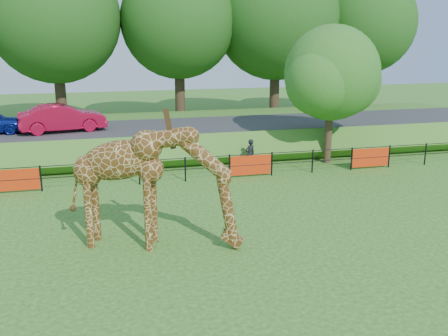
# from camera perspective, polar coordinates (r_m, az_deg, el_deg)

# --- Properties ---
(ground) EXTENTS (90.00, 90.00, 0.00)m
(ground) POSITION_cam_1_polar(r_m,az_deg,el_deg) (14.72, 0.82, -10.20)
(ground) COLOR #275615
(ground) RESTS_ON ground
(giraffe) EXTENTS (5.28, 2.65, 3.75)m
(giraffe) POSITION_cam_1_polar(r_m,az_deg,el_deg) (14.97, -7.87, -2.20)
(giraffe) COLOR #523010
(giraffe) RESTS_ON ground
(perimeter_fence) EXTENTS (28.07, 0.10, 1.10)m
(perimeter_fence) POSITION_cam_1_polar(r_m,az_deg,el_deg) (21.91, -4.45, -0.14)
(perimeter_fence) COLOR black
(perimeter_fence) RESTS_ON ground
(embankment) EXTENTS (40.00, 9.00, 1.30)m
(embankment) POSITION_cam_1_polar(r_m,az_deg,el_deg) (29.13, -6.89, 3.82)
(embankment) COLOR #275615
(embankment) RESTS_ON ground
(road) EXTENTS (40.00, 5.00, 0.12)m
(road) POSITION_cam_1_polar(r_m,az_deg,el_deg) (27.53, -6.55, 4.68)
(road) COLOR #2F2F32
(road) RESTS_ON embankment
(car_red) EXTENTS (4.50, 2.27, 1.42)m
(car_red) POSITION_cam_1_polar(r_m,az_deg,el_deg) (26.95, -17.99, 5.47)
(car_red) COLOR red
(car_red) RESTS_ON road
(visitor) EXTENTS (0.62, 0.52, 1.46)m
(visitor) POSITION_cam_1_polar(r_m,az_deg,el_deg) (23.86, 3.00, 1.59)
(visitor) COLOR black
(visitor) RESTS_ON ground
(tree_east) EXTENTS (5.40, 4.71, 6.76)m
(tree_east) POSITION_cam_1_polar(r_m,az_deg,el_deg) (25.12, 12.35, 10.16)
(tree_east) COLOR #372818
(tree_east) RESTS_ON ground
(bg_tree_line) EXTENTS (37.30, 8.80, 11.82)m
(bg_tree_line) POSITION_cam_1_polar(r_m,az_deg,el_deg) (35.28, -5.43, 16.49)
(bg_tree_line) COLOR #372818
(bg_tree_line) RESTS_ON ground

